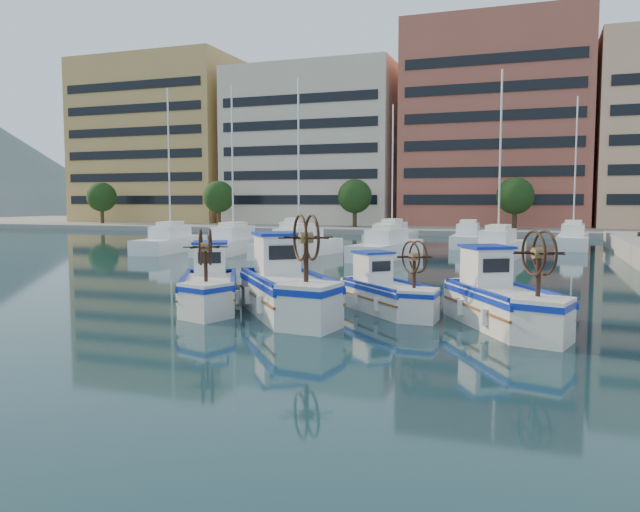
{
  "coord_description": "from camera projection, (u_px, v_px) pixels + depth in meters",
  "views": [
    {
      "loc": [
        6.61,
        -17.14,
        3.57
      ],
      "look_at": [
        -1.27,
        5.18,
        1.5
      ],
      "focal_mm": 35.0,
      "sensor_mm": 36.0,
      "label": 1
    }
  ],
  "objects": [
    {
      "name": "ground",
      "position": [
        302.0,
        321.0,
        18.61
      ],
      "size": [
        300.0,
        300.0,
        0.0
      ],
      "primitive_type": "plane",
      "color": "#183940",
      "rests_on": "ground"
    },
    {
      "name": "waterfront",
      "position": [
        565.0,
        139.0,
        75.67
      ],
      "size": [
        180.0,
        40.0,
        25.6
      ],
      "color": "gray",
      "rests_on": "ground"
    },
    {
      "name": "yacht_marina",
      "position": [
        398.0,
        244.0,
        45.3
      ],
      "size": [
        37.3,
        22.32,
        11.5
      ],
      "color": "white",
      "rests_on": "ground"
    },
    {
      "name": "fishing_boat_a",
      "position": [
        209.0,
        285.0,
        21.09
      ],
      "size": [
        3.48,
        4.55,
        2.75
      ],
      "rotation": [
        0.0,
        0.0,
        0.46
      ],
      "color": "silver",
      "rests_on": "ground"
    },
    {
      "name": "fishing_boat_b",
      "position": [
        286.0,
        286.0,
        19.74
      ],
      "size": [
        4.66,
        5.2,
        3.23
      ],
      "rotation": [
        0.0,
        0.0,
        0.65
      ],
      "color": "silver",
      "rests_on": "ground"
    },
    {
      "name": "fishing_boat_c",
      "position": [
        386.0,
        291.0,
        20.27
      ],
      "size": [
        3.68,
        3.76,
        2.41
      ],
      "rotation": [
        0.0,
        0.0,
        0.76
      ],
      "color": "silver",
      "rests_on": "ground"
    },
    {
      "name": "fishing_boat_d",
      "position": [
        502.0,
        299.0,
        17.83
      ],
      "size": [
        3.78,
        4.72,
        2.86
      ],
      "rotation": [
        0.0,
        0.0,
        0.52
      ],
      "color": "silver",
      "rests_on": "ground"
    }
  ]
}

